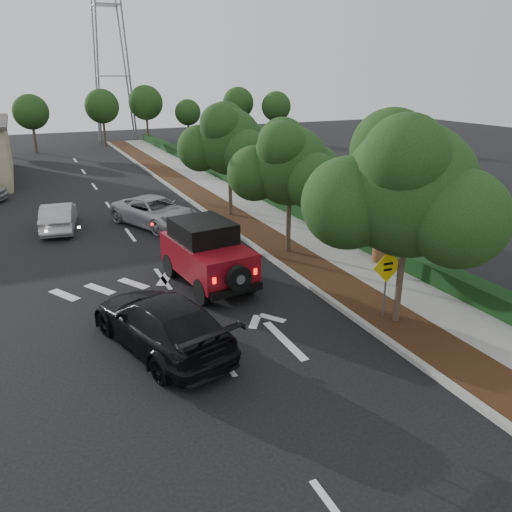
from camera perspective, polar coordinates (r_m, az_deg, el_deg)
ground at (r=13.93m, az=-4.15°, el=-11.31°), size 120.00×120.00×0.00m
curb at (r=25.77m, az=-4.13°, el=3.90°), size 0.20×70.00×0.15m
planting_strip at (r=26.13m, az=-2.08°, el=4.13°), size 1.80×70.00×0.12m
sidewalk at (r=26.89m, az=1.67°, el=4.60°), size 2.00×70.00×0.12m
hedge at (r=27.43m, az=4.31°, el=5.60°), size 0.80×70.00×0.80m
transmission_tower at (r=60.46m, az=-15.42°, el=12.55°), size 7.00×4.00×28.00m
street_tree_near at (r=16.13m, az=15.61°, el=-7.41°), size 3.80×3.80×5.92m
street_tree_mid at (r=21.42m, az=3.65°, el=0.29°), size 3.20×3.20×5.32m
street_tree_far at (r=27.03m, az=-2.90°, el=4.54°), size 3.40×3.40×5.62m
red_jeep at (r=18.13m, az=-5.87°, el=0.45°), size 2.43×4.69×2.33m
silver_suv_ahead at (r=25.70m, az=-11.42°, el=4.98°), size 4.23×5.66×1.43m
black_suv_oncoming at (r=14.19m, az=-10.81°, el=-7.46°), size 3.46×5.70×1.54m
silver_sedan_oncoming at (r=26.28m, az=-21.63°, el=4.21°), size 2.06×4.31×1.36m
speed_hump_sign at (r=15.64m, az=14.71°, el=-2.09°), size 1.03×0.11×2.19m
terracotta_planter at (r=20.54m, az=14.13°, el=1.59°), size 0.80×0.80×1.39m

